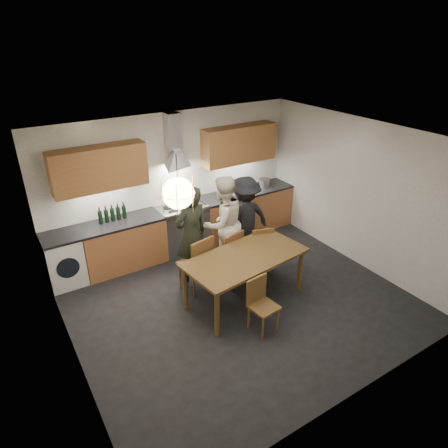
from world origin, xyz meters
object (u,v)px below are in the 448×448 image
chair_back_left (199,261)px  person_left (191,234)px  person_mid (223,223)px  dining_table (245,261)px  mixing_bowl (226,195)px  chair_front (260,300)px  person_right (244,219)px  wine_bottles (112,213)px  stock_pot (264,183)px

chair_back_left → person_left: bearing=-114.5°
person_mid → dining_table: bearing=71.7°
dining_table → mixing_bowl: 2.13m
person_left → dining_table: bearing=107.8°
dining_table → chair_back_left: (-0.50, 0.58, -0.14)m
chair_back_left → chair_front: chair_back_left is taller
person_right → wine_bottles: size_ratio=3.24×
dining_table → person_right: 1.32m
mixing_bowl → stock_pot: 1.00m
person_right → mixing_bowl: bearing=-97.9°
mixing_bowl → stock_pot: stock_pot is taller
person_right → chair_back_left: bearing=23.2°
mixing_bowl → person_right: bearing=-98.7°
mixing_bowl → wine_bottles: bearing=176.8°
chair_back_left → person_mid: size_ratio=0.58×
chair_front → person_right: bearing=55.3°
person_right → wine_bottles: (-2.11, 0.97, 0.25)m
mixing_bowl → stock_pot: size_ratio=1.58×
chair_front → person_mid: bearing=69.2°
mixing_bowl → stock_pot: bearing=3.5°
mixing_bowl → person_mid: bearing=-124.8°
mixing_bowl → chair_front: bearing=-112.0°
dining_table → chair_front: 0.72m
dining_table → person_mid: person_mid is taller
chair_back_left → mixing_bowl: size_ratio=2.90×
mixing_bowl → dining_table: bearing=-114.0°
person_mid → wine_bottles: size_ratio=3.51×
person_left → mixing_bowl: 1.61m
person_right → person_left: bearing=7.0°
stock_pot → wine_bottles: (-3.24, 0.06, 0.07)m
mixing_bowl → wine_bottles: 2.25m
person_left → chair_front: bearing=92.7°
chair_front → mixing_bowl: bearing=61.0°
chair_back_left → mixing_bowl: bearing=-147.4°
chair_back_left → wine_bottles: bearing=-71.5°
wine_bottles → chair_back_left: bearing=-59.4°
chair_back_left → person_right: size_ratio=0.62×
wine_bottles → person_right: bearing=-24.6°
person_left → person_mid: person_mid is taller
chair_front → person_left: bearing=91.3°
person_mid → mixing_bowl: size_ratio=5.04×
dining_table → chair_front: size_ratio=2.47×
chair_front → mixing_bowl: mixing_bowl is taller
person_mid → mixing_bowl: person_mid is taller
person_mid → person_right: person_mid is taller
chair_back_left → person_right: (1.24, 0.51, 0.23)m
stock_pot → wine_bottles: wine_bottles is taller
wine_bottles → stock_pot: bearing=-1.1°
chair_back_left → stock_pot: (2.37, 1.41, 0.41)m
chair_front → wine_bottles: bearing=106.8°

